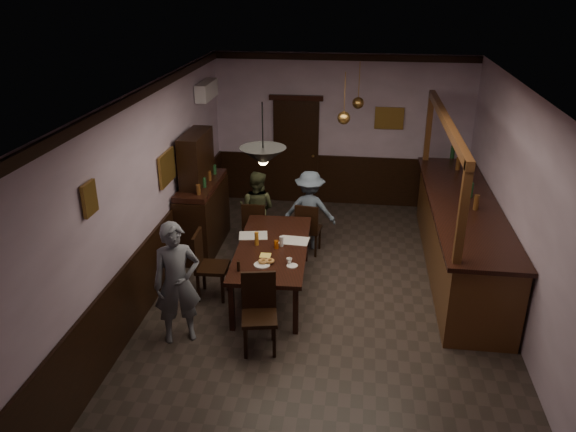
% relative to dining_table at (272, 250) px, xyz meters
% --- Properties ---
extents(room, '(5.01, 8.01, 3.01)m').
position_rel_dining_table_xyz_m(room, '(0.80, -0.31, 0.81)').
color(room, '#2D2621').
rests_on(room, ground).
extents(dining_table, '(1.09, 2.24, 0.75)m').
position_rel_dining_table_xyz_m(dining_table, '(0.00, 0.00, 0.00)').
color(dining_table, black).
rests_on(dining_table, ground).
extents(chair_far_left, '(0.39, 0.39, 0.90)m').
position_rel_dining_table_xyz_m(chair_far_left, '(-0.50, 1.26, -0.19)').
color(chair_far_left, black).
rests_on(chair_far_left, ground).
extents(chair_far_right, '(0.44, 0.44, 0.90)m').
position_rel_dining_table_xyz_m(chair_far_right, '(0.39, 1.29, -0.19)').
color(chair_far_right, black).
rests_on(chair_far_right, ground).
extents(chair_near, '(0.51, 0.51, 1.00)m').
position_rel_dining_table_xyz_m(chair_near, '(0.04, -1.32, -0.14)').
color(chair_near, black).
rests_on(chair_near, ground).
extents(chair_side, '(0.45, 0.45, 1.01)m').
position_rel_dining_table_xyz_m(chair_side, '(-0.92, -0.24, -0.13)').
color(chair_side, black).
rests_on(chair_side, ground).
extents(person_standing, '(0.70, 0.60, 1.62)m').
position_rel_dining_table_xyz_m(person_standing, '(-1.00, -1.29, 0.12)').
color(person_standing, slate).
rests_on(person_standing, ground).
extents(person_seated_left, '(0.74, 0.63, 1.34)m').
position_rel_dining_table_xyz_m(person_seated_left, '(-0.51, 1.53, -0.02)').
color(person_seated_left, '#3E4429').
rests_on(person_seated_left, ground).
extents(person_seated_right, '(0.90, 0.54, 1.37)m').
position_rel_dining_table_xyz_m(person_seated_right, '(0.39, 1.57, -0.00)').
color(person_seated_right, slate).
rests_on(person_seated_right, ground).
extents(newspaper_left, '(0.47, 0.37, 0.01)m').
position_rel_dining_table_xyz_m(newspaper_left, '(-0.34, 0.31, 0.07)').
color(newspaper_left, silver).
rests_on(newspaper_left, dining_table).
extents(newspaper_right, '(0.44, 0.33, 0.01)m').
position_rel_dining_table_xyz_m(newspaper_right, '(0.29, 0.22, 0.07)').
color(newspaper_right, silver).
rests_on(newspaper_right, dining_table).
extents(napkin, '(0.16, 0.16, 0.00)m').
position_rel_dining_table_xyz_m(napkin, '(-0.05, -0.30, 0.07)').
color(napkin, '#FFE05D').
rests_on(napkin, dining_table).
extents(saucer, '(0.15, 0.15, 0.01)m').
position_rel_dining_table_xyz_m(saucer, '(0.36, -0.55, 0.07)').
color(saucer, white).
rests_on(saucer, dining_table).
extents(coffee_cup, '(0.08, 0.08, 0.07)m').
position_rel_dining_table_xyz_m(coffee_cup, '(0.31, -0.50, 0.11)').
color(coffee_cup, white).
rests_on(coffee_cup, saucer).
extents(pastry_plate, '(0.22, 0.22, 0.01)m').
position_rel_dining_table_xyz_m(pastry_plate, '(-0.05, -0.58, 0.07)').
color(pastry_plate, white).
rests_on(pastry_plate, dining_table).
extents(pastry_ring_a, '(0.13, 0.13, 0.04)m').
position_rel_dining_table_xyz_m(pastry_ring_a, '(-0.05, -0.53, 0.10)').
color(pastry_ring_a, '#C68C47').
rests_on(pastry_ring_a, pastry_plate).
extents(pastry_ring_b, '(0.13, 0.13, 0.04)m').
position_rel_dining_table_xyz_m(pastry_ring_b, '(0.04, -0.51, 0.10)').
color(pastry_ring_b, '#C68C47').
rests_on(pastry_ring_b, pastry_plate).
extents(soda_can, '(0.07, 0.07, 0.12)m').
position_rel_dining_table_xyz_m(soda_can, '(0.07, -0.06, 0.12)').
color(soda_can, orange).
rests_on(soda_can, dining_table).
extents(beer_glass, '(0.06, 0.06, 0.20)m').
position_rel_dining_table_xyz_m(beer_glass, '(-0.23, 0.02, 0.16)').
color(beer_glass, '#BF721E').
rests_on(beer_glass, dining_table).
extents(water_glass, '(0.06, 0.06, 0.15)m').
position_rel_dining_table_xyz_m(water_glass, '(0.13, 0.03, 0.14)').
color(water_glass, silver).
rests_on(water_glass, dining_table).
extents(pepper_mill, '(0.04, 0.04, 0.14)m').
position_rel_dining_table_xyz_m(pepper_mill, '(-0.33, -0.78, 0.13)').
color(pepper_mill, black).
rests_on(pepper_mill, dining_table).
extents(sideboard, '(0.55, 1.53, 2.03)m').
position_rel_dining_table_xyz_m(sideboard, '(-1.41, 1.30, 0.13)').
color(sideboard, black).
rests_on(sideboard, ground).
extents(bar_counter, '(1.02, 4.38, 2.45)m').
position_rel_dining_table_xyz_m(bar_counter, '(2.80, 1.05, -0.07)').
color(bar_counter, '#4E2E14').
rests_on(bar_counter, ground).
extents(door_back, '(0.90, 0.06, 2.10)m').
position_rel_dining_table_xyz_m(door_back, '(-0.10, 3.64, 0.36)').
color(door_back, black).
rests_on(door_back, ground).
extents(ac_unit, '(0.20, 0.85, 0.30)m').
position_rel_dining_table_xyz_m(ac_unit, '(-1.58, 2.59, 1.76)').
color(ac_unit, white).
rests_on(ac_unit, ground).
extents(picture_left_small, '(0.04, 0.28, 0.36)m').
position_rel_dining_table_xyz_m(picture_left_small, '(-1.66, -1.91, 1.46)').
color(picture_left_small, olive).
rests_on(picture_left_small, ground).
extents(picture_left_large, '(0.04, 0.62, 0.48)m').
position_rel_dining_table_xyz_m(picture_left_large, '(-1.66, 0.49, 1.01)').
color(picture_left_large, olive).
rests_on(picture_left_large, ground).
extents(picture_back, '(0.55, 0.04, 0.42)m').
position_rel_dining_table_xyz_m(picture_back, '(1.70, 3.65, 1.11)').
color(picture_back, olive).
rests_on(picture_back, ground).
extents(pendant_iron, '(0.56, 0.56, 0.76)m').
position_rel_dining_table_xyz_m(pendant_iron, '(0.03, -0.80, 1.66)').
color(pendant_iron, black).
rests_on(pendant_iron, ground).
extents(pendant_brass_mid, '(0.20, 0.20, 0.81)m').
position_rel_dining_table_xyz_m(pendant_brass_mid, '(0.90, 1.48, 1.61)').
color(pendant_brass_mid, '#BF8C3F').
rests_on(pendant_brass_mid, ground).
extents(pendant_brass_far, '(0.20, 0.20, 0.81)m').
position_rel_dining_table_xyz_m(pendant_brass_far, '(1.10, 2.60, 1.61)').
color(pendant_brass_far, '#BF8C3F').
rests_on(pendant_brass_far, ground).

